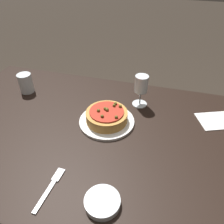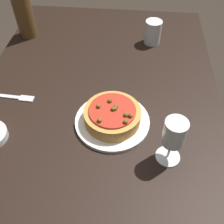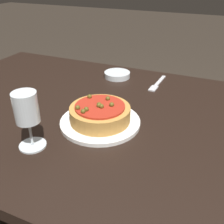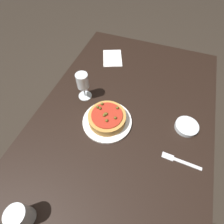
# 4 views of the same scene
# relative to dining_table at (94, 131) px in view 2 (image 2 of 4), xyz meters

# --- Properties ---
(ground_plane) EXTENTS (14.00, 14.00, 0.00)m
(ground_plane) POSITION_rel_dining_table_xyz_m (0.00, 0.00, -0.64)
(ground_plane) COLOR #2D261E
(dining_table) EXTENTS (1.51, 0.87, 0.72)m
(dining_table) POSITION_rel_dining_table_xyz_m (0.00, 0.00, 0.00)
(dining_table) COLOR black
(dining_table) RESTS_ON ground_plane
(dinner_plate) EXTENTS (0.24, 0.24, 0.01)m
(dinner_plate) POSITION_rel_dining_table_xyz_m (0.02, 0.07, 0.09)
(dinner_plate) COLOR white
(dinner_plate) RESTS_ON dining_table
(pizza) EXTENTS (0.18, 0.18, 0.06)m
(pizza) POSITION_rel_dining_table_xyz_m (0.02, 0.07, 0.12)
(pizza) COLOR #BC843D
(pizza) RESTS_ON dinner_plate
(wine_glass) EXTENTS (0.07, 0.07, 0.16)m
(wine_glass) POSITION_rel_dining_table_xyz_m (0.13, 0.24, 0.19)
(wine_glass) COLOR silver
(wine_glass) RESTS_ON dining_table
(wine_bottle) EXTENTS (0.08, 0.08, 0.35)m
(wine_bottle) POSITION_rel_dining_table_xyz_m (-0.47, -0.36, 0.23)
(wine_bottle) COLOR brown
(wine_bottle) RESTS_ON dining_table
(water_cup) EXTENTS (0.07, 0.07, 0.10)m
(water_cup) POSITION_rel_dining_table_xyz_m (-0.46, 0.20, 0.13)
(water_cup) COLOR silver
(water_cup) RESTS_ON dining_table
(fork) EXTENTS (0.03, 0.17, 0.00)m
(fork) POSITION_rel_dining_table_xyz_m (-0.06, -0.29, 0.08)
(fork) COLOR silver
(fork) RESTS_ON dining_table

